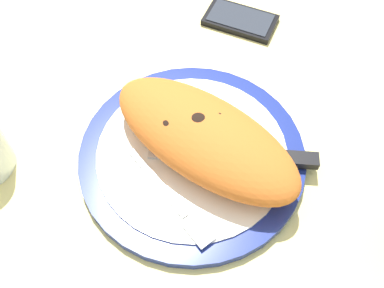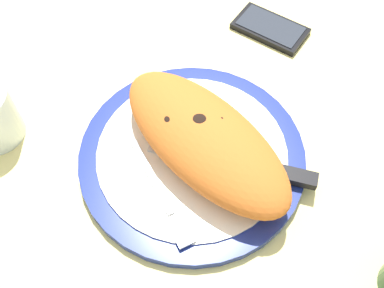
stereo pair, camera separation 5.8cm
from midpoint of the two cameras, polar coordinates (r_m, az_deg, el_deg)
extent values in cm
cube|color=#E5D684|center=(62.30, 2.65, -2.82)|extent=(150.00, 150.00, 3.00)
cylinder|color=navy|center=(60.35, 2.73, -1.76)|extent=(30.08, 30.08, 1.51)
cylinder|color=white|center=(59.57, 2.77, -1.32)|extent=(25.24, 25.24, 0.30)
ellipsoid|color=#C16023|center=(56.64, 4.56, 0.34)|extent=(28.27, 14.90, 6.63)
ellipsoid|color=black|center=(54.99, 6.39, 2.52)|extent=(2.83, 2.66, 0.83)
ellipsoid|color=black|center=(55.17, 0.40, 2.97)|extent=(2.16, 2.06, 0.75)
ellipsoid|color=black|center=(54.77, 3.94, 2.73)|extent=(4.02, 3.79, 1.12)
cube|color=silver|center=(57.28, -2.05, -4.57)|extent=(11.78, 2.58, 0.40)
cube|color=silver|center=(54.35, 1.63, -11.15)|extent=(4.27, 2.75, 0.40)
cube|color=silver|center=(59.00, 3.76, -1.68)|extent=(11.10, 9.52, 0.40)
cube|color=black|center=(58.87, 14.15, -3.88)|extent=(8.01, 7.08, 1.20)
cube|color=black|center=(77.37, 12.00, 13.92)|extent=(13.09, 10.07, 1.00)
cube|color=#2D333D|center=(76.98, 12.08, 14.22)|extent=(11.45, 8.68, 0.16)
camera|label=1|loc=(0.03, -87.13, 4.54)|focal=42.29mm
camera|label=2|loc=(0.03, 92.87, -4.54)|focal=42.29mm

